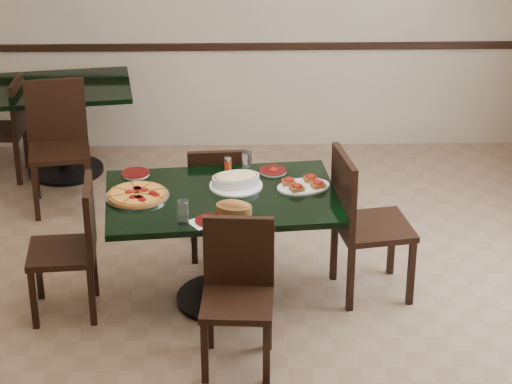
{
  "coord_description": "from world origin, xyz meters",
  "views": [
    {
      "loc": [
        -0.01,
        -5.37,
        3.38
      ],
      "look_at": [
        0.11,
        0.0,
        0.84
      ],
      "focal_mm": 70.0,
      "sensor_mm": 36.0,
      "label": 1
    }
  ],
  "objects_px": {
    "chair_left": "(74,242)",
    "back_chair_near": "(58,137)",
    "lasagna_casserole": "(236,180)",
    "back_chair_left": "(8,124)",
    "main_table": "(222,221)",
    "chair_near": "(238,286)",
    "chair_far": "(217,196)",
    "bread_basket": "(234,208)",
    "chair_right": "(360,217)",
    "back_table": "(61,112)",
    "pepperoni_pizza": "(137,195)",
    "bruschetta_platter": "(303,184)"
  },
  "relations": [
    {
      "from": "chair_far",
      "to": "chair_right",
      "type": "height_order",
      "value": "chair_right"
    },
    {
      "from": "main_table",
      "to": "chair_far",
      "type": "xyz_separation_m",
      "value": [
        -0.04,
        0.59,
        -0.11
      ]
    },
    {
      "from": "back_table",
      "to": "back_chair_left",
      "type": "distance_m",
      "value": 0.43
    },
    {
      "from": "main_table",
      "to": "back_table",
      "type": "distance_m",
      "value": 2.44
    },
    {
      "from": "main_table",
      "to": "chair_near",
      "type": "xyz_separation_m",
      "value": [
        0.09,
        -0.64,
        -0.09
      ]
    },
    {
      "from": "chair_near",
      "to": "chair_left",
      "type": "xyz_separation_m",
      "value": [
        -1.0,
        0.54,
        0.01
      ]
    },
    {
      "from": "chair_right",
      "to": "bread_basket",
      "type": "xyz_separation_m",
      "value": [
        -0.79,
        -0.34,
        0.24
      ]
    },
    {
      "from": "bread_basket",
      "to": "chair_far",
      "type": "bearing_deg",
      "value": 113.61
    },
    {
      "from": "bread_basket",
      "to": "pepperoni_pizza",
      "type": "bearing_deg",
      "value": 173.17
    },
    {
      "from": "back_chair_left",
      "to": "bread_basket",
      "type": "height_order",
      "value": "bread_basket"
    },
    {
      "from": "back_chair_left",
      "to": "bread_basket",
      "type": "xyz_separation_m",
      "value": [
        1.81,
        -2.24,
        0.33
      ]
    },
    {
      "from": "chair_near",
      "to": "bruschetta_platter",
      "type": "height_order",
      "value": "chair_near"
    },
    {
      "from": "chair_left",
      "to": "chair_far",
      "type": "bearing_deg",
      "value": 123.96
    },
    {
      "from": "back_chair_left",
      "to": "back_table",
      "type": "bearing_deg",
      "value": 101.86
    },
    {
      "from": "lasagna_casserole",
      "to": "bread_basket",
      "type": "bearing_deg",
      "value": -106.11
    },
    {
      "from": "bruschetta_platter",
      "to": "bread_basket",
      "type": "bearing_deg",
      "value": -157.51
    },
    {
      "from": "back_table",
      "to": "chair_near",
      "type": "height_order",
      "value": "chair_near"
    },
    {
      "from": "main_table",
      "to": "back_chair_near",
      "type": "bearing_deg",
      "value": 124.35
    },
    {
      "from": "back_chair_near",
      "to": "lasagna_casserole",
      "type": "distance_m",
      "value": 1.92
    },
    {
      "from": "chair_right",
      "to": "back_chair_left",
      "type": "bearing_deg",
      "value": 44.11
    },
    {
      "from": "main_table",
      "to": "bread_basket",
      "type": "bearing_deg",
      "value": -80.0
    },
    {
      "from": "chair_near",
      "to": "pepperoni_pizza",
      "type": "bearing_deg",
      "value": 138.29
    },
    {
      "from": "chair_right",
      "to": "back_chair_near",
      "type": "distance_m",
      "value": 2.54
    },
    {
      "from": "back_table",
      "to": "pepperoni_pizza",
      "type": "xyz_separation_m",
      "value": [
        0.8,
        -2.07,
        0.24
      ]
    },
    {
      "from": "lasagna_casserole",
      "to": "back_chair_left",
      "type": "bearing_deg",
      "value": 120.35
    },
    {
      "from": "chair_left",
      "to": "back_chair_near",
      "type": "distance_m",
      "value": 1.62
    },
    {
      "from": "back_table",
      "to": "lasagna_casserole",
      "type": "xyz_separation_m",
      "value": [
        1.41,
        -1.93,
        0.27
      ]
    },
    {
      "from": "main_table",
      "to": "back_chair_left",
      "type": "xyz_separation_m",
      "value": [
        -1.74,
        1.98,
        -0.11
      ]
    },
    {
      "from": "back_chair_near",
      "to": "bruschetta_platter",
      "type": "distance_m",
      "value": 2.25
    },
    {
      "from": "chair_near",
      "to": "bruschetta_platter",
      "type": "relative_size",
      "value": 2.21
    },
    {
      "from": "back_chair_near",
      "to": "lasagna_casserole",
      "type": "bearing_deg",
      "value": -55.36
    },
    {
      "from": "chair_far",
      "to": "bruschetta_platter",
      "type": "height_order",
      "value": "chair_far"
    },
    {
      "from": "chair_right",
      "to": "chair_left",
      "type": "height_order",
      "value": "chair_right"
    },
    {
      "from": "back_chair_near",
      "to": "pepperoni_pizza",
      "type": "relative_size",
      "value": 2.46
    },
    {
      "from": "chair_near",
      "to": "main_table",
      "type": "bearing_deg",
      "value": 102.19
    },
    {
      "from": "main_table",
      "to": "bread_basket",
      "type": "distance_m",
      "value": 0.35
    },
    {
      "from": "back_table",
      "to": "lasagna_casserole",
      "type": "height_order",
      "value": "lasagna_casserole"
    },
    {
      "from": "back_table",
      "to": "chair_near",
      "type": "xyz_separation_m",
      "value": [
        1.41,
        -2.69,
        -0.04
      ]
    },
    {
      "from": "back_chair_left",
      "to": "bread_basket",
      "type": "bearing_deg",
      "value": 40.65
    },
    {
      "from": "chair_left",
      "to": "back_chair_left",
      "type": "xyz_separation_m",
      "value": [
        -0.83,
        2.08,
        -0.03
      ]
    },
    {
      "from": "chair_right",
      "to": "bruschetta_platter",
      "type": "distance_m",
      "value": 0.43
    },
    {
      "from": "back_chair_near",
      "to": "chair_right",
      "type": "bearing_deg",
      "value": -43.47
    },
    {
      "from": "chair_far",
      "to": "chair_right",
      "type": "distance_m",
      "value": 1.05
    },
    {
      "from": "back_chair_left",
      "to": "pepperoni_pizza",
      "type": "height_order",
      "value": "back_chair_left"
    },
    {
      "from": "pepperoni_pizza",
      "to": "chair_near",
      "type": "bearing_deg",
      "value": -45.51
    },
    {
      "from": "main_table",
      "to": "bruschetta_platter",
      "type": "xyz_separation_m",
      "value": [
        0.51,
        0.09,
        0.21
      ]
    },
    {
      "from": "back_table",
      "to": "chair_far",
      "type": "xyz_separation_m",
      "value": [
        1.27,
        -1.46,
        -0.06
      ]
    },
    {
      "from": "chair_right",
      "to": "back_chair_left",
      "type": "xyz_separation_m",
      "value": [
        -2.61,
        1.9,
        -0.09
      ]
    },
    {
      "from": "main_table",
      "to": "back_chair_near",
      "type": "distance_m",
      "value": 1.94
    },
    {
      "from": "chair_right",
      "to": "back_chair_near",
      "type": "relative_size",
      "value": 1.02
    }
  ]
}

